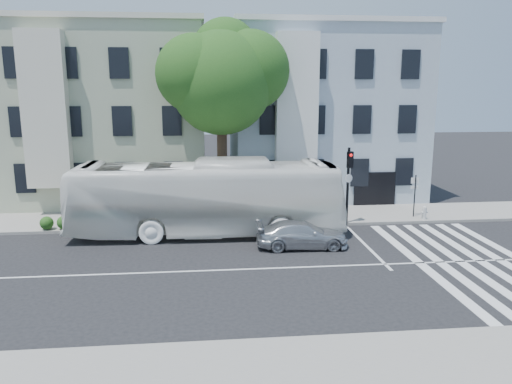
{
  "coord_description": "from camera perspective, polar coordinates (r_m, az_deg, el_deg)",
  "views": [
    {
      "loc": [
        -0.9,
        -19.21,
        7.28
      ],
      "look_at": [
        1.43,
        3.89,
        2.4
      ],
      "focal_mm": 35.0,
      "sensor_mm": 36.0,
      "label": 1
    }
  ],
  "objects": [
    {
      "name": "hedge",
      "position": [
        26.69,
        -14.05,
        -3.21
      ],
      "size": [
        8.52,
        1.06,
        0.7
      ],
      "primitive_type": null,
      "rotation": [
        0.0,
        0.0,
        0.03
      ],
      "color": "#26611F",
      "rests_on": "sidewalk_far"
    },
    {
      "name": "street_tree",
      "position": [
        27.97,
        -3.91,
        12.97
      ],
      "size": [
        7.3,
        5.9,
        11.1
      ],
      "color": "#2D2116",
      "rests_on": "ground"
    },
    {
      "name": "traffic_signal",
      "position": [
        26.63,
        10.54,
        1.8
      ],
      "size": [
        0.42,
        0.53,
        4.21
      ],
      "rotation": [
        0.0,
        0.0,
        0.34
      ],
      "color": "black",
      "rests_on": "ground"
    },
    {
      "name": "building_right",
      "position": [
        35.16,
        7.31,
        8.88
      ],
      "size": [
        12.0,
        10.0,
        11.0
      ],
      "primitive_type": "cube",
      "color": "#A1AFC0",
      "rests_on": "ground"
    },
    {
      "name": "fire_hydrant",
      "position": [
        28.94,
        18.67,
        -2.24
      ],
      "size": [
        0.44,
        0.27,
        0.76
      ],
      "rotation": [
        0.0,
        0.0,
        0.32
      ],
      "color": "silver",
      "rests_on": "sidewalk_far"
    },
    {
      "name": "sedan",
      "position": [
        23.22,
        5.28,
        -4.86
      ],
      "size": [
        1.86,
        4.29,
        1.23
      ],
      "primitive_type": "imported",
      "rotation": [
        0.0,
        0.0,
        1.54
      ],
      "color": "silver",
      "rests_on": "ground"
    },
    {
      "name": "far_sign_pole",
      "position": [
        29.21,
        17.68,
        0.22
      ],
      "size": [
        0.43,
        0.16,
        2.37
      ],
      "rotation": [
        0.0,
        0.0,
        -0.02
      ],
      "color": "black",
      "rests_on": "sidewalk_far"
    },
    {
      "name": "sidewalk_near",
      "position": [
        13.36,
        -1.05,
        -20.78
      ],
      "size": [
        80.0,
        4.0,
        0.15
      ],
      "primitive_type": "cube",
      "color": "gray",
      "rests_on": "ground"
    },
    {
      "name": "building_left",
      "position": [
        34.79,
        -16.04,
        8.49
      ],
      "size": [
        12.0,
        10.0,
        11.0
      ],
      "primitive_type": "cube",
      "color": "#A1A88D",
      "rests_on": "ground"
    },
    {
      "name": "ground",
      "position": [
        20.56,
        -2.92,
        -8.88
      ],
      "size": [
        120.0,
        120.0,
        0.0
      ],
      "primitive_type": "plane",
      "color": "black",
      "rests_on": "ground"
    },
    {
      "name": "bus",
      "position": [
        24.98,
        -5.64,
        -0.65
      ],
      "size": [
        3.44,
        13.61,
        3.77
      ],
      "primitive_type": "imported",
      "rotation": [
        0.0,
        0.0,
        1.55
      ],
      "color": "white",
      "rests_on": "ground"
    },
    {
      "name": "sidewalk_far",
      "position": [
        28.16,
        -3.75,
        -2.98
      ],
      "size": [
        80.0,
        4.0,
        0.15
      ],
      "primitive_type": "cube",
      "color": "gray",
      "rests_on": "ground"
    }
  ]
}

